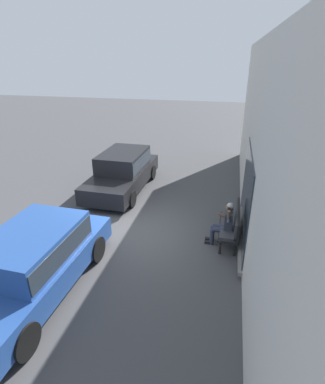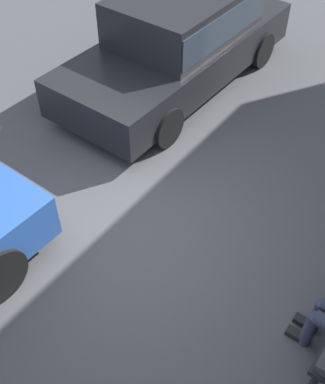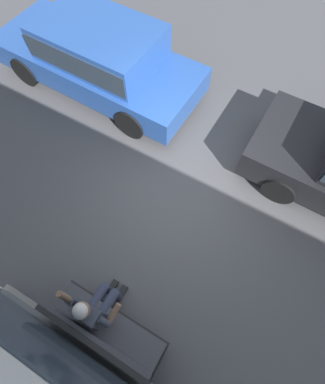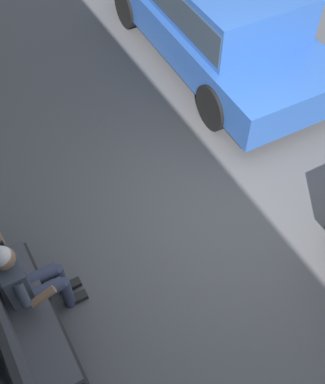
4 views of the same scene
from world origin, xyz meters
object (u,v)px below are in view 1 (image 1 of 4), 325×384
at_px(parked_car_near, 123,170).
at_px(parked_car_mid, 32,260).
at_px(person_on_phone, 225,223).
at_px(bench, 232,223).

distance_m(parked_car_near, parked_car_mid, 5.98).
bearing_deg(parked_car_near, person_on_phone, 53.05).
bearing_deg(parked_car_mid, parked_car_near, 179.98).
bearing_deg(bench, parked_car_near, -123.12).
distance_m(person_on_phone, parked_car_near, 5.18).
distance_m(person_on_phone, parked_car_mid, 5.04).
bearing_deg(parked_car_near, parked_car_mid, -0.02).
bearing_deg(person_on_phone, parked_car_mid, -55.33).
height_order(bench, parked_car_mid, parked_car_mid).
xyz_separation_m(bench, person_on_phone, (0.27, -0.22, 0.13)).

